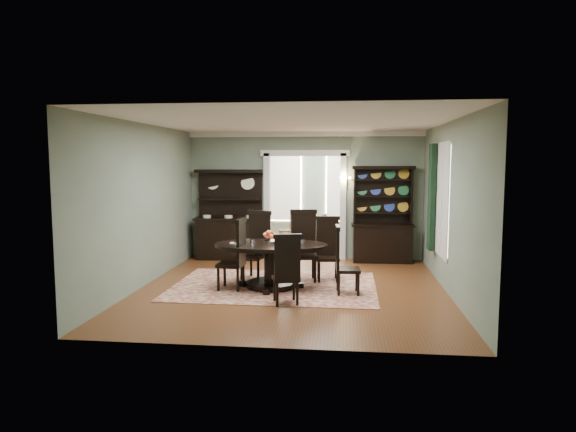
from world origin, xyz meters
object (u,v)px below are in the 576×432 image
object	(u,v)px
sideboard	(229,228)
welsh_dresser	(382,227)
dining_table	(271,257)
parlor_table	(312,227)

from	to	relation	value
sideboard	welsh_dresser	world-z (taller)	welsh_dresser
sideboard	welsh_dresser	bearing A→B (deg)	-3.02
dining_table	welsh_dresser	distance (m)	3.50
dining_table	parlor_table	distance (m)	4.80
sideboard	parlor_table	distance (m)	2.79
sideboard	welsh_dresser	distance (m)	3.58
welsh_dresser	dining_table	bearing A→B (deg)	-130.59
sideboard	dining_table	bearing A→B (deg)	-65.94
dining_table	parlor_table	xyz separation A→B (m)	(0.46, 4.78, -0.04)
dining_table	sideboard	size ratio (longest dim) A/B	0.99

